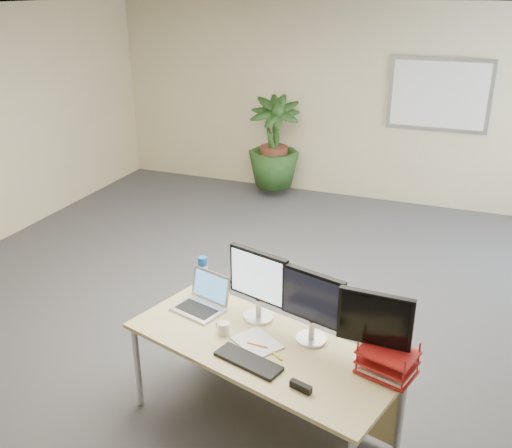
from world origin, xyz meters
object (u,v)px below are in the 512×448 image
at_px(monitor_right, 313,302).
at_px(laptop, 203,300).
at_px(floor_plant, 274,146).
at_px(desk, 270,356).
at_px(monitor_left, 258,281).

distance_m(monitor_right, laptop, 0.89).
bearing_deg(floor_plant, desk, -70.57).
xyz_separation_m(desk, laptop, (-0.59, 0.19, 0.21)).
bearing_deg(monitor_left, desk, -51.25).
distance_m(desk, floor_plant, 4.73).
height_order(monitor_left, monitor_right, monitor_left).
xyz_separation_m(monitor_right, laptop, (-0.85, 0.12, -0.23)).
relative_size(desk, monitor_right, 3.90).
distance_m(desk, monitor_right, 0.51).
xyz_separation_m(monitor_left, laptop, (-0.43, -0.01, -0.24)).
height_order(desk, monitor_left, monitor_left).
height_order(desk, monitor_right, monitor_right).
xyz_separation_m(desk, monitor_left, (-0.16, 0.20, 0.45)).
bearing_deg(laptop, monitor_left, 1.36).
relative_size(floor_plant, monitor_left, 2.88).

